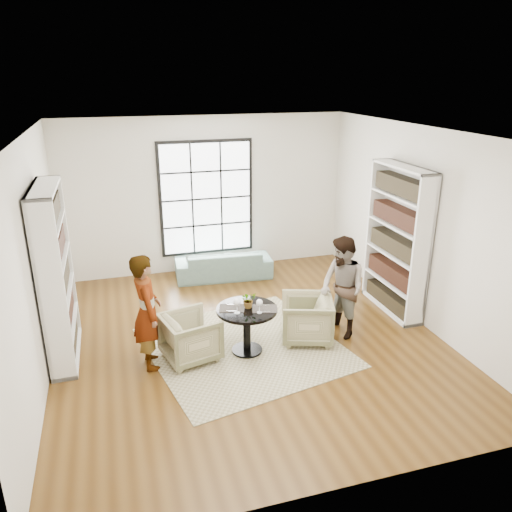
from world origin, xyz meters
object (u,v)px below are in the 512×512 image
object	(u,v)px
armchair_left	(191,337)
wine_glass_left	(237,303)
pedestal_table	(247,320)
sofa	(223,264)
flower_centerpiece	(248,300)
person_right	(342,288)
wine_glass_right	(259,303)
person_left	(147,312)
armchair_right	(306,319)

from	to	relation	value
armchair_left	wine_glass_left	xyz separation A→B (m)	(0.62, -0.15, 0.50)
pedestal_table	sofa	size ratio (longest dim) A/B	0.47
flower_centerpiece	wine_glass_left	bearing A→B (deg)	-146.77
sofa	armchair_left	world-z (taller)	armchair_left
armchair_left	wine_glass_left	world-z (taller)	wine_glass_left
person_right	flower_centerpiece	distance (m)	1.45
wine_glass_left	flower_centerpiece	world-z (taller)	flower_centerpiece
armchair_left	flower_centerpiece	xyz separation A→B (m)	(0.82, -0.03, 0.47)
wine_glass_right	armchair_left	bearing A→B (deg)	166.13
flower_centerpiece	wine_glass_right	bearing A→B (deg)	-63.67
wine_glass_left	wine_glass_right	size ratio (longest dim) A/B	1.08
person_left	sofa	bearing A→B (deg)	-34.45
pedestal_table	wine_glass_left	world-z (taller)	wine_glass_left
wine_glass_left	flower_centerpiece	xyz separation A→B (m)	(0.19, 0.13, -0.04)
pedestal_table	flower_centerpiece	size ratio (longest dim) A/B	3.66
armchair_right	flower_centerpiece	distance (m)	1.01
sofa	flower_centerpiece	world-z (taller)	flower_centerpiece
flower_centerpiece	pedestal_table	bearing A→B (deg)	-142.35
armchair_left	sofa	bearing A→B (deg)	-35.85
pedestal_table	wine_glass_right	world-z (taller)	wine_glass_right
sofa	person_left	bearing A→B (deg)	63.33
person_left	wine_glass_right	size ratio (longest dim) A/B	8.00
armchair_right	person_right	size ratio (longest dim) A/B	0.48
armchair_left	wine_glass_right	xyz separation A→B (m)	(0.92, -0.23, 0.49)
pedestal_table	flower_centerpiece	bearing A→B (deg)	37.65
pedestal_table	flower_centerpiece	distance (m)	0.30
person_right	wine_glass_right	size ratio (longest dim) A/B	7.72
pedestal_table	person_left	world-z (taller)	person_left
wine_glass_left	wine_glass_right	distance (m)	0.30
flower_centerpiece	sofa	bearing A→B (deg)	84.31
person_right	wine_glass_left	size ratio (longest dim) A/B	7.14
armchair_right	person_left	world-z (taller)	person_left
wine_glass_left	wine_glass_right	xyz separation A→B (m)	(0.29, -0.07, -0.01)
armchair_right	wine_glass_right	world-z (taller)	wine_glass_right
wine_glass_right	armchair_right	bearing A→B (deg)	18.25
pedestal_table	armchair_left	bearing A→B (deg)	176.25
armchair_right	flower_centerpiece	xyz separation A→B (m)	(-0.90, -0.06, 0.46)
person_left	wine_glass_right	distance (m)	1.48
armchair_left	armchair_right	size ratio (longest dim) A/B	0.97
pedestal_table	flower_centerpiece	world-z (taller)	flower_centerpiece
pedestal_table	armchair_right	bearing A→B (deg)	5.47
wine_glass_right	flower_centerpiece	bearing A→B (deg)	116.33
person_right	wine_glass_left	distance (m)	1.66
armchair_right	pedestal_table	bearing A→B (deg)	-65.98
sofa	wine_glass_right	xyz separation A→B (m)	(-0.18, -2.97, 0.56)
pedestal_table	wine_glass_right	size ratio (longest dim) A/B	4.28
sofa	person_left	xyz separation A→B (m)	(-1.64, -2.75, 0.53)
armchair_right	person_right	bearing A→B (deg)	108.56
sofa	armchair_left	distance (m)	2.96
sofa	flower_centerpiece	xyz separation A→B (m)	(-0.28, -2.77, 0.53)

